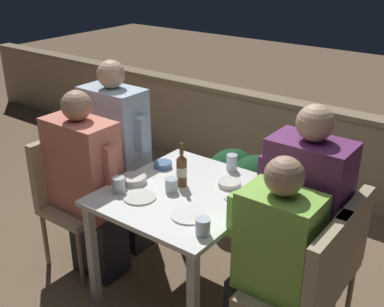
# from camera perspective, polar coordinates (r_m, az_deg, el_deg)

# --- Properties ---
(ground_plane) EXTENTS (16.00, 16.00, 0.00)m
(ground_plane) POSITION_cam_1_polar(r_m,az_deg,el_deg) (3.27, -0.78, -15.71)
(ground_plane) COLOR #7A6047
(parapet_wall) EXTENTS (9.00, 0.18, 0.80)m
(parapet_wall) POSITION_cam_1_polar(r_m,az_deg,el_deg) (4.40, 13.33, 0.71)
(parapet_wall) COLOR tan
(parapet_wall) RESTS_ON ground_plane
(dining_table) EXTENTS (0.86, 0.95, 0.72)m
(dining_table) POSITION_cam_1_polar(r_m,az_deg,el_deg) (2.92, -0.85, -6.12)
(dining_table) COLOR white
(dining_table) RESTS_ON ground_plane
(planter_hedge) EXTENTS (0.75, 0.47, 0.59)m
(planter_hedge) POSITION_cam_1_polar(r_m,az_deg,el_deg) (3.78, 7.10, -4.04)
(planter_hedge) COLOR brown
(planter_hedge) RESTS_ON ground_plane
(chair_left_near) EXTENTS (0.43, 0.42, 0.91)m
(chair_left_near) POSITION_cam_1_polar(r_m,az_deg,el_deg) (3.38, -14.38, -4.10)
(chair_left_near) COLOR tan
(chair_left_near) RESTS_ON ground_plane
(person_coral_top) EXTENTS (0.52, 0.26, 1.27)m
(person_coral_top) POSITION_cam_1_polar(r_m,az_deg,el_deg) (3.20, -12.26, -3.75)
(person_coral_top) COLOR #282833
(person_coral_top) RESTS_ON ground_plane
(chair_left_far) EXTENTS (0.43, 0.42, 0.91)m
(chair_left_far) POSITION_cam_1_polar(r_m,az_deg,el_deg) (3.64, -10.65, -1.67)
(chair_left_far) COLOR tan
(chair_left_far) RESTS_ON ground_plane
(person_blue_shirt) EXTENTS (0.51, 0.26, 1.37)m
(person_blue_shirt) POSITION_cam_1_polar(r_m,az_deg,el_deg) (3.45, -8.60, -0.33)
(person_blue_shirt) COLOR #282833
(person_blue_shirt) RESTS_ON ground_plane
(chair_right_near) EXTENTS (0.43, 0.42, 0.91)m
(chair_right_near) POSITION_cam_1_polar(r_m,az_deg,el_deg) (2.49, 13.40, -15.08)
(chair_right_near) COLOR tan
(chair_right_near) RESTS_ON ground_plane
(person_green_blouse) EXTENTS (0.48, 0.26, 1.19)m
(person_green_blouse) POSITION_cam_1_polar(r_m,az_deg,el_deg) (2.52, 9.28, -12.58)
(person_green_blouse) COLOR #282833
(person_green_blouse) RESTS_ON ground_plane
(chair_right_far) EXTENTS (0.43, 0.42, 0.91)m
(chair_right_far) POSITION_cam_1_polar(r_m,az_deg,el_deg) (2.73, 16.08, -11.57)
(chair_right_far) COLOR tan
(chair_right_far) RESTS_ON ground_plane
(person_purple_stripe) EXTENTS (0.50, 0.26, 1.36)m
(person_purple_stripe) POSITION_cam_1_polar(r_m,az_deg,el_deg) (2.71, 12.57, -7.91)
(person_purple_stripe) COLOR #282833
(person_purple_stripe) RESTS_ON ground_plane
(beer_bottle) EXTENTS (0.07, 0.07, 0.28)m
(beer_bottle) POSITION_cam_1_polar(r_m,az_deg,el_deg) (2.89, -1.23, -1.91)
(beer_bottle) COLOR brown
(beer_bottle) RESTS_ON dining_table
(plate_0) EXTENTS (0.21, 0.21, 0.01)m
(plate_0) POSITION_cam_1_polar(r_m,az_deg,el_deg) (2.62, -0.30, -7.27)
(plate_0) COLOR white
(plate_0) RESTS_ON dining_table
(plate_1) EXTENTS (0.19, 0.19, 0.01)m
(plate_1) POSITION_cam_1_polar(r_m,az_deg,el_deg) (2.81, -6.21, -5.16)
(plate_1) COLOR silver
(plate_1) RESTS_ON dining_table
(bowl_0) EXTENTS (0.14, 0.14, 0.03)m
(bowl_0) POSITION_cam_1_polar(r_m,az_deg,el_deg) (2.93, 4.45, -3.52)
(bowl_0) COLOR silver
(bowl_0) RESTS_ON dining_table
(bowl_1) EXTENTS (0.16, 0.16, 0.04)m
(bowl_1) POSITION_cam_1_polar(r_m,az_deg,el_deg) (2.98, -6.95, -2.99)
(bowl_1) COLOR beige
(bowl_1) RESTS_ON dining_table
(bowl_2) EXTENTS (0.12, 0.12, 0.04)m
(bowl_2) POSITION_cam_1_polar(r_m,az_deg,el_deg) (3.16, -3.47, -1.28)
(bowl_2) COLOR #4C709E
(bowl_2) RESTS_ON dining_table
(glass_cup_0) EXTENTS (0.07, 0.07, 0.11)m
(glass_cup_0) POSITION_cam_1_polar(r_m,az_deg,el_deg) (3.12, 4.74, -1.06)
(glass_cup_0) COLOR silver
(glass_cup_0) RESTS_ON dining_table
(glass_cup_1) EXTENTS (0.08, 0.08, 0.09)m
(glass_cup_1) POSITION_cam_1_polar(r_m,az_deg,el_deg) (2.45, 1.30, -8.67)
(glass_cup_1) COLOR silver
(glass_cup_1) RESTS_ON dining_table
(glass_cup_2) EXTENTS (0.08, 0.08, 0.10)m
(glass_cup_2) POSITION_cam_1_polar(r_m,az_deg,el_deg) (2.87, -8.66, -3.69)
(glass_cup_2) COLOR silver
(glass_cup_2) RESTS_ON dining_table
(glass_cup_3) EXTENTS (0.08, 0.08, 0.08)m
(glass_cup_3) POSITION_cam_1_polar(r_m,az_deg,el_deg) (2.85, -2.46, -3.74)
(glass_cup_3) COLOR silver
(glass_cup_3) RESTS_ON dining_table
(fork_0) EXTENTS (0.16, 0.10, 0.01)m
(fork_0) POSITION_cam_1_polar(r_m,az_deg,el_deg) (2.73, 4.77, -6.08)
(fork_0) COLOR silver
(fork_0) RESTS_ON dining_table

